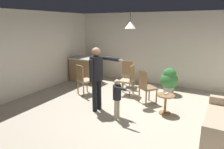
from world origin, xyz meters
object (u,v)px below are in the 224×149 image
dining_chair_spare (128,73)px  spare_remote_on_table (167,94)px  dining_chair_by_counter (129,79)px  dining_chair_centre_back (83,79)px  person_child (117,95)px  kitchen_counter (86,70)px  potted_plant_corner (169,80)px  side_table_by_couch (165,102)px  dining_chair_near_wall (146,86)px  person_adult (97,72)px

dining_chair_spare → spare_remote_on_table: dining_chair_spare is taller
dining_chair_by_counter → dining_chair_centre_back: (-1.31, -0.68, 0.00)m
person_child → kitchen_counter: bearing=-124.7°
person_child → potted_plant_corner: bearing=172.2°
side_table_by_couch → dining_chair_centre_back: 2.75m
dining_chair_near_wall → spare_remote_on_table: (0.68, -0.37, -0.01)m
side_table_by_couch → dining_chair_centre_back: dining_chair_centre_back is taller
dining_chair_by_counter → kitchen_counter: bearing=67.8°
person_adult → dining_chair_near_wall: size_ratio=1.71×
person_adult → dining_chair_near_wall: person_adult is taller
potted_plant_corner → person_child: bearing=-105.2°
side_table_by_couch → potted_plant_corner: bearing=100.1°
dining_chair_near_wall → dining_chair_spare: size_ratio=1.00×
kitchen_counter → dining_chair_spare: dining_chair_spare is taller
person_adult → dining_chair_near_wall: (0.99, 1.06, -0.51)m
dining_chair_by_counter → potted_plant_corner: 1.36m
dining_chair_spare → potted_plant_corner: dining_chair_spare is taller
dining_chair_by_counter → person_adult: bearing=165.8°
spare_remote_on_table → potted_plant_corner: bearing=100.5°
dining_chair_by_counter → dining_chair_centre_back: size_ratio=1.00×
person_child → person_adult: bearing=-99.3°
person_child → dining_chair_centre_back: (-1.78, 1.04, -0.09)m
person_adult → kitchen_counter: bearing=-129.2°
kitchen_counter → dining_chair_by_counter: (2.19, -0.68, 0.07)m
kitchen_counter → person_adult: 2.98m
dining_chair_near_wall → dining_chair_spare: 1.63m
person_adult → dining_chair_by_counter: bearing=179.8°
kitchen_counter → person_child: size_ratio=1.24×
side_table_by_couch → dining_chair_centre_back: bearing=176.4°
dining_chair_spare → person_adult: bearing=-99.1°
person_adult → potted_plant_corner: (1.38, 2.26, -0.57)m
dining_chair_by_counter → dining_chair_spare: size_ratio=1.00×
dining_chair_by_counter → spare_remote_on_table: 1.64m
potted_plant_corner → side_table_by_couch: bearing=-79.9°
dining_chair_near_wall → person_child: bearing=-66.0°
dining_chair_near_wall → dining_chair_centre_back: (-2.06, -0.23, 0.00)m
person_adult → dining_chair_centre_back: bearing=-118.7°
person_adult → dining_chair_near_wall: bearing=145.9°
person_adult → person_child: person_adult is taller
dining_chair_spare → potted_plant_corner: (1.49, -0.00, -0.06)m
kitchen_counter → dining_chair_spare: (1.83, 0.07, 0.07)m
side_table_by_couch → potted_plant_corner: (-0.28, 1.60, 0.16)m
person_child → dining_chair_near_wall: 1.31m
person_adult → dining_chair_spare: 2.32m
person_adult → dining_chair_spare: person_adult is taller
dining_chair_by_counter → spare_remote_on_table: (1.42, -0.81, -0.01)m
dining_chair_by_counter → dining_chair_near_wall: size_ratio=1.00×
side_table_by_couch → spare_remote_on_table: (0.01, 0.04, 0.21)m
dining_chair_by_counter → potted_plant_corner: (1.13, 0.75, -0.06)m
kitchen_counter → side_table_by_couch: bearing=-23.0°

